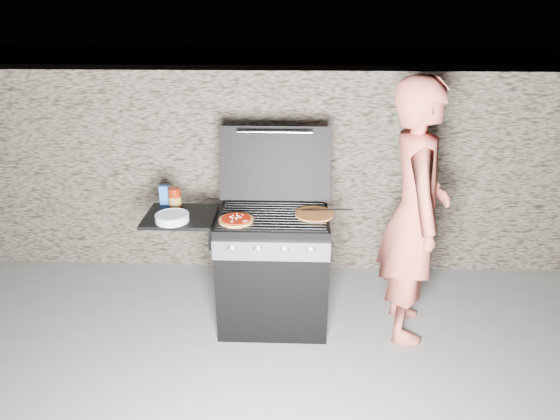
{
  "coord_description": "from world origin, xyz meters",
  "views": [
    {
      "loc": [
        0.17,
        -3.26,
        2.34
      ],
      "look_at": [
        0.05,
        0.0,
        0.95
      ],
      "focal_mm": 32.0,
      "sensor_mm": 36.0,
      "label": 1
    }
  ],
  "objects_px": {
    "gas_grill": "(240,270)",
    "person": "(415,214)",
    "pizza_topped": "(236,219)",
    "sauce_jar": "(175,197)"
  },
  "relations": [
    {
      "from": "pizza_topped",
      "to": "sauce_jar",
      "type": "relative_size",
      "value": 1.68
    },
    {
      "from": "person",
      "to": "sauce_jar",
      "type": "bearing_deg",
      "value": 86.75
    },
    {
      "from": "pizza_topped",
      "to": "person",
      "type": "height_order",
      "value": "person"
    },
    {
      "from": "pizza_topped",
      "to": "person",
      "type": "relative_size",
      "value": 0.13
    },
    {
      "from": "pizza_topped",
      "to": "sauce_jar",
      "type": "xyz_separation_m",
      "value": [
        -0.49,
        0.27,
        0.05
      ]
    },
    {
      "from": "pizza_topped",
      "to": "sauce_jar",
      "type": "distance_m",
      "value": 0.56
    },
    {
      "from": "gas_grill",
      "to": "person",
      "type": "height_order",
      "value": "person"
    },
    {
      "from": "pizza_topped",
      "to": "person",
      "type": "xyz_separation_m",
      "value": [
        1.24,
        0.09,
        0.03
      ]
    },
    {
      "from": "person",
      "to": "gas_grill",
      "type": "bearing_deg",
      "value": 91.34
    },
    {
      "from": "pizza_topped",
      "to": "person",
      "type": "bearing_deg",
      "value": 3.99
    }
  ]
}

